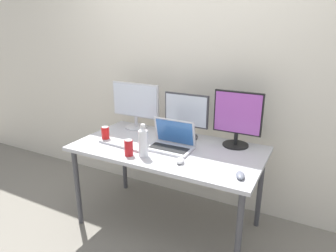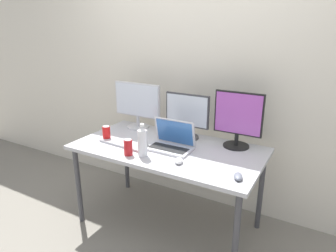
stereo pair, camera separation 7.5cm
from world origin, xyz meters
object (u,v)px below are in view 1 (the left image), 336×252
at_px(soda_can_near_keyboard, 129,148).
at_px(soda_can_by_laptop, 105,134).
at_px(water_bottle, 143,142).
at_px(monitor_left, 135,104).
at_px(monitor_center, 186,115).
at_px(monitor_right, 237,118).
at_px(work_desk, 168,154).
at_px(keyboard_main, 123,144).
at_px(mouse_by_keyboard, 180,161).
at_px(laptop_silver, 172,142).
at_px(mouse_by_laptop, 240,175).

distance_m(soda_can_near_keyboard, soda_can_by_laptop, 0.39).
xyz_separation_m(water_bottle, soda_can_by_laptop, (-0.46, 0.12, -0.05)).
bearing_deg(monitor_left, soda_can_near_keyboard, -61.44).
distance_m(monitor_center, monitor_right, 0.44).
bearing_deg(work_desk, keyboard_main, -157.87).
bearing_deg(monitor_left, water_bottle, -52.02).
bearing_deg(mouse_by_keyboard, water_bottle, 164.31).
relative_size(monitor_center, keyboard_main, 0.92).
distance_m(keyboard_main, mouse_by_keyboard, 0.57).
height_order(monitor_center, soda_can_by_laptop, monitor_center).
relative_size(monitor_left, keyboard_main, 1.14).
relative_size(laptop_silver, keyboard_main, 0.81).
relative_size(laptop_silver, mouse_by_keyboard, 3.82).
bearing_deg(monitor_left, mouse_by_laptop, -24.82).
relative_size(work_desk, monitor_center, 3.81).
xyz_separation_m(work_desk, laptop_silver, (0.04, -0.02, 0.12)).
xyz_separation_m(mouse_by_laptop, water_bottle, (-0.74, -0.00, 0.10)).
xyz_separation_m(monitor_center, water_bottle, (-0.12, -0.51, -0.09)).
height_order(monitor_right, keyboard_main, monitor_right).
bearing_deg(soda_can_by_laptop, soda_can_near_keyboard, -24.68).
height_order(keyboard_main, mouse_by_laptop, mouse_by_laptop).
xyz_separation_m(monitor_right, keyboard_main, (-0.82, -0.42, -0.23)).
distance_m(laptop_silver, soda_can_near_keyboard, 0.35).
distance_m(monitor_right, mouse_by_laptop, 0.60).
bearing_deg(soda_can_by_laptop, water_bottle, -15.12).
bearing_deg(monitor_right, soda_can_near_keyboard, -139.46).
xyz_separation_m(work_desk, monitor_center, (0.04, 0.26, 0.27)).
relative_size(laptop_silver, mouse_by_laptop, 3.31).
bearing_deg(keyboard_main, laptop_silver, 22.02).
height_order(monitor_center, soda_can_near_keyboard, monitor_center).
bearing_deg(monitor_right, monitor_center, -177.38).
xyz_separation_m(work_desk, monitor_right, (0.48, 0.28, 0.30)).
bearing_deg(soda_can_near_keyboard, soda_can_by_laptop, 155.32).
distance_m(mouse_by_keyboard, soda_can_near_keyboard, 0.41).
distance_m(monitor_center, soda_can_near_keyboard, 0.61).
bearing_deg(mouse_by_keyboard, monitor_center, 90.13).
bearing_deg(laptop_silver, soda_can_by_laptop, -169.33).
xyz_separation_m(monitor_right, mouse_by_keyboard, (-0.26, -0.51, -0.22)).
bearing_deg(mouse_by_keyboard, soda_can_by_laptop, 152.38).
height_order(mouse_by_keyboard, water_bottle, water_bottle).
distance_m(monitor_left, water_bottle, 0.70).
distance_m(laptop_silver, keyboard_main, 0.41).
relative_size(water_bottle, soda_can_by_laptop, 2.03).
xyz_separation_m(monitor_left, mouse_by_laptop, (1.16, -0.54, -0.22)).
bearing_deg(soda_can_near_keyboard, mouse_by_keyboard, 8.40).
bearing_deg(mouse_by_laptop, laptop_silver, 140.60).
bearing_deg(keyboard_main, monitor_center, 50.59).
relative_size(keyboard_main, soda_can_by_laptop, 3.46).
distance_m(water_bottle, soda_can_by_laptop, 0.48).
xyz_separation_m(laptop_silver, soda_can_near_keyboard, (-0.23, -0.27, 0.01)).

